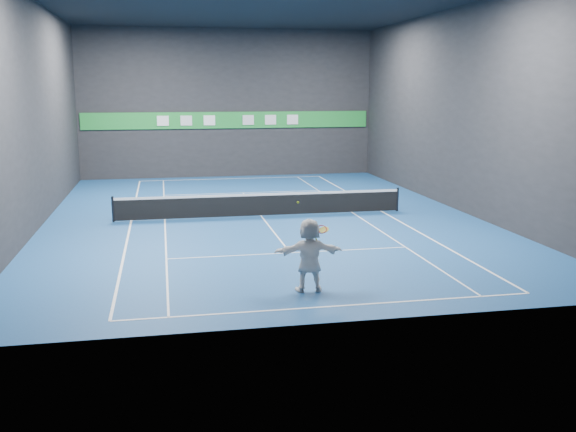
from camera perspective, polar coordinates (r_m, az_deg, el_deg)
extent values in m
plane|color=navy|center=(27.78, -2.39, -0.02)|extent=(26.00, 26.00, 0.00)
cube|color=#232326|center=(40.14, -5.32, 9.92)|extent=(18.00, 0.10, 9.00)
cube|color=#232326|center=(14.55, 5.36, 7.48)|extent=(18.00, 0.10, 9.00)
cube|color=#232326|center=(27.38, -21.65, 8.53)|extent=(0.10, 26.00, 9.00)
cube|color=#232326|center=(29.96, 15.04, 9.11)|extent=(0.10, 26.00, 9.00)
cube|color=white|center=(16.51, 3.98, -8.02)|extent=(10.98, 0.08, 0.01)
cube|color=white|center=(39.41, -5.03, 3.33)|extent=(10.98, 0.08, 0.01)
cube|color=white|center=(27.50, -13.77, -0.45)|extent=(0.08, 23.78, 0.01)
cube|color=white|center=(29.10, 8.36, 0.40)|extent=(0.08, 23.78, 0.01)
cube|color=white|center=(27.47, -10.89, -0.34)|extent=(0.06, 23.78, 0.01)
cube|color=white|center=(28.67, 5.75, 0.30)|extent=(0.06, 23.78, 0.01)
cube|color=white|center=(21.63, 0.20, -3.29)|extent=(8.23, 0.06, 0.01)
cube|color=white|center=(34.01, -4.03, 2.07)|extent=(8.23, 0.06, 0.01)
cube|color=white|center=(27.77, -2.39, -0.01)|extent=(0.06, 12.80, 0.01)
imported|color=white|center=(17.42, 1.91, -3.48)|extent=(1.91, 0.69, 2.03)
sphere|color=#ABD022|center=(17.23, 0.90, 1.23)|extent=(0.07, 0.07, 0.07)
cylinder|color=black|center=(27.45, -15.30, 0.58)|extent=(0.10, 0.10, 1.07)
cylinder|color=black|center=(29.25, 9.70, 1.47)|extent=(0.10, 0.10, 1.07)
cube|color=black|center=(27.69, -2.40, 0.93)|extent=(12.40, 0.03, 0.86)
cube|color=white|center=(27.60, -2.41, 1.91)|extent=(12.40, 0.04, 0.10)
cube|color=green|center=(40.12, -5.28, 8.49)|extent=(17.64, 0.06, 1.00)
cube|color=white|center=(39.85, -11.06, 8.31)|extent=(0.70, 0.04, 0.60)
cube|color=silver|center=(39.88, -9.03, 8.38)|extent=(0.70, 0.04, 0.60)
cube|color=white|center=(39.95, -7.00, 8.44)|extent=(0.70, 0.04, 0.60)
cube|color=silver|center=(40.20, -3.55, 8.52)|extent=(0.70, 0.04, 0.60)
cube|color=white|center=(40.41, -1.56, 8.55)|extent=(0.70, 0.04, 0.60)
cube|color=white|center=(40.67, 0.41, 8.57)|extent=(0.70, 0.04, 0.60)
torus|color=red|center=(17.38, 2.99, -1.19)|extent=(0.42, 0.37, 0.25)
cylinder|color=#C1CA47|center=(17.40, 3.22, -1.22)|extent=(0.34, 0.30, 0.19)
cylinder|color=#B51F13|center=(17.39, 2.75, -1.54)|extent=(0.04, 0.16, 0.16)
cylinder|color=yellow|center=(17.41, 2.60, -2.22)|extent=(0.16, 0.13, 0.24)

